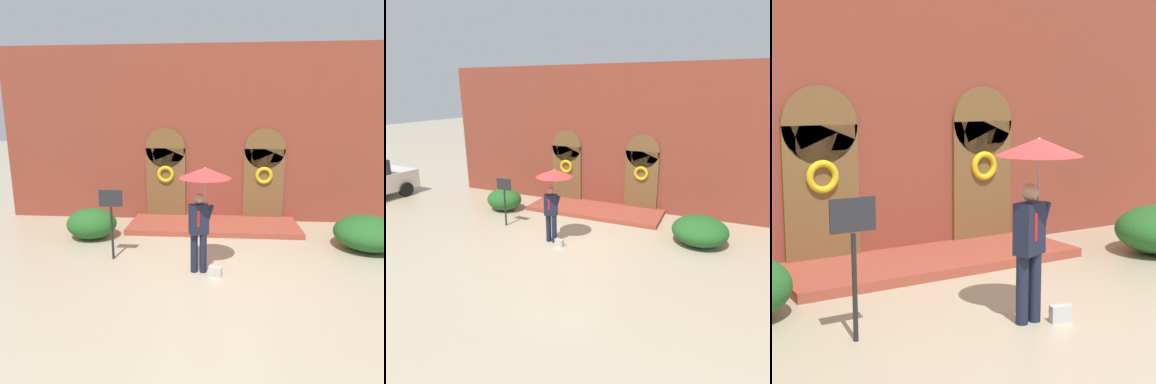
# 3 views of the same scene
# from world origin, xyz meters

# --- Properties ---
(ground_plane) EXTENTS (80.00, 80.00, 0.00)m
(ground_plane) POSITION_xyz_m (0.00, 0.00, 0.00)
(ground_plane) COLOR tan
(building_facade) EXTENTS (14.00, 2.30, 5.60)m
(building_facade) POSITION_xyz_m (-0.00, 4.15, 2.68)
(building_facade) COLOR brown
(building_facade) RESTS_ON ground
(person_with_umbrella) EXTENTS (1.10, 1.10, 2.36)m
(person_with_umbrella) POSITION_xyz_m (-0.19, -0.07, 1.91)
(person_with_umbrella) COLOR #191E33
(person_with_umbrella) RESTS_ON ground
(handbag) EXTENTS (0.30, 0.18, 0.22)m
(handbag) POSITION_xyz_m (0.08, -0.27, 0.11)
(handbag) COLOR #B7B7B2
(handbag) RESTS_ON ground
(sign_post) EXTENTS (0.56, 0.06, 1.72)m
(sign_post) POSITION_xyz_m (-2.40, 0.50, 1.16)
(sign_post) COLOR black
(sign_post) RESTS_ON ground
(shrub_left) EXTENTS (1.40, 1.21, 0.86)m
(shrub_left) POSITION_xyz_m (-3.44, 1.91, 0.43)
(shrub_left) COLOR #235B23
(shrub_left) RESTS_ON ground
(shrub_right) EXTENTS (1.70, 1.63, 0.88)m
(shrub_right) POSITION_xyz_m (4.04, 1.62, 0.44)
(shrub_right) COLOR #235B23
(shrub_right) RESTS_ON ground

